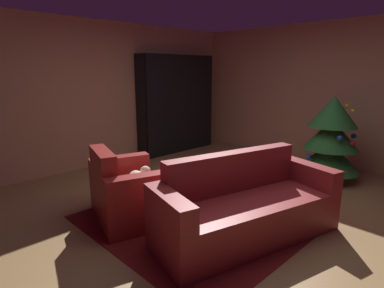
% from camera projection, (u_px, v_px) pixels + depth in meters
% --- Properties ---
extents(ground_plane, '(7.24, 7.24, 0.00)m').
position_uv_depth(ground_plane, '(225.00, 212.00, 3.97)').
color(ground_plane, '#9D7546').
extents(wall_back, '(6.03, 0.06, 2.59)m').
position_uv_depth(wall_back, '(335.00, 95.00, 5.76)').
color(wall_back, tan).
rests_on(wall_back, ground).
extents(wall_left, '(0.06, 6.16, 2.59)m').
position_uv_depth(wall_left, '(99.00, 95.00, 5.75)').
color(wall_left, tan).
rests_on(wall_left, ground).
extents(area_rug, '(2.35, 2.03, 0.01)m').
position_uv_depth(area_rug, '(192.00, 222.00, 3.72)').
color(area_rug, maroon).
rests_on(area_rug, ground).
extents(bookshelf_unit, '(0.33, 1.86, 2.04)m').
position_uv_depth(bookshelf_unit, '(181.00, 105.00, 6.87)').
color(bookshelf_unit, black).
rests_on(bookshelf_unit, ground).
extents(armchair_red, '(1.19, 1.02, 0.87)m').
position_uv_depth(armchair_red, '(127.00, 193.00, 3.76)').
color(armchair_red, maroon).
rests_on(armchair_red, ground).
extents(couch_red, '(1.22, 2.12, 0.87)m').
position_uv_depth(couch_red, '(245.00, 209.00, 3.35)').
color(couch_red, maroon).
rests_on(couch_red, ground).
extents(coffee_table, '(0.61, 0.61, 0.42)m').
position_uv_depth(coffee_table, '(195.00, 190.00, 3.69)').
color(coffee_table, black).
rests_on(coffee_table, ground).
extents(book_stack_on_table, '(0.23, 0.18, 0.12)m').
position_uv_depth(book_stack_on_table, '(201.00, 182.00, 3.66)').
color(book_stack_on_table, gray).
rests_on(book_stack_on_table, coffee_table).
extents(bottle_on_table, '(0.06, 0.06, 0.22)m').
position_uv_depth(bottle_on_table, '(201.00, 175.00, 3.81)').
color(bottle_on_table, '#155B1D').
rests_on(bottle_on_table, coffee_table).
extents(decorated_tree, '(0.93, 0.93, 1.34)m').
position_uv_depth(decorated_tree, '(331.00, 137.00, 5.01)').
color(decorated_tree, brown).
rests_on(decorated_tree, ground).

